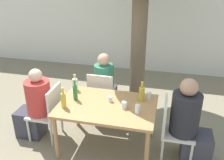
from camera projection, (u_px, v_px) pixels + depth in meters
ground_plane at (107, 146)px, 3.82m from camera, size 30.00×30.00×0.00m
cafe_building_wall at (140, 16)px, 6.06m from camera, size 10.00×0.08×2.80m
dining_table_front at (107, 109)px, 3.55m from camera, size 1.37×0.94×0.72m
patio_chair_0 at (49, 110)px, 3.80m from camera, size 0.44×0.44×0.89m
patio_chair_1 at (172, 127)px, 3.41m from camera, size 0.44×0.44×0.89m
patio_chair_2 at (102, 94)px, 4.29m from camera, size 0.44×0.44×0.89m
person_seated_0 at (35, 107)px, 3.84m from camera, size 0.59×0.37×1.16m
person_seated_1 at (190, 125)px, 3.34m from camera, size 0.59×0.38×1.24m
person_seated_2 at (105, 87)px, 4.48m from camera, size 0.34×0.57×1.18m
oil_cruet_0 at (142, 94)px, 3.56m from camera, size 0.08×0.08×0.31m
green_bottle_1 at (75, 92)px, 3.60m from camera, size 0.06×0.06×0.32m
oil_cruet_2 at (64, 100)px, 3.40m from camera, size 0.07×0.07×0.31m
water_bottle_3 at (75, 84)px, 3.89m from camera, size 0.08×0.08×0.27m
drinking_glass_0 at (124, 105)px, 3.41m from camera, size 0.07×0.07×0.10m
drinking_glass_1 at (149, 95)px, 3.66m from camera, size 0.06×0.06×0.11m
drinking_glass_2 at (137, 109)px, 3.29m from camera, size 0.07×0.07×0.13m
drinking_glass_3 at (110, 99)px, 3.58m from camera, size 0.06×0.06×0.09m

